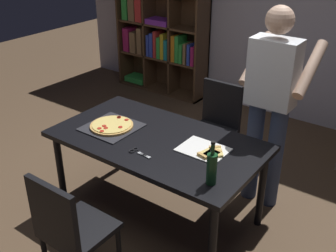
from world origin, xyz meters
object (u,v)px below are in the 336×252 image
Objects in this scene: pepperoni_pizza_on_tray at (112,126)px; dining_table at (157,146)px; person_serving_pizza at (271,98)px; kitchen_scissors at (137,152)px; bookshelf at (159,24)px; chair_far_side at (216,122)px; wine_bottle at (212,168)px; chair_near_camera at (69,227)px.

dining_table is at bearing 9.92° from pepperoni_pizza_on_tray.
kitchen_scissors is at bearing -121.13° from person_serving_pizza.
pepperoni_pizza_on_tray is at bearing -60.78° from bookshelf.
chair_far_side is 4.61× the size of kitchen_scissors.
dining_table is 2.99m from bookshelf.
bookshelf is 6.17× the size of wine_bottle.
pepperoni_pizza_on_tray is 1.33× the size of wine_bottle.
chair_far_side is at bearing -38.47° from bookshelf.
chair_near_camera is at bearing -91.33° from kitchen_scissors.
wine_bottle is (0.66, 0.68, 0.36)m from chair_near_camera.
dining_table is at bearing -90.00° from chair_far_side.
person_serving_pizza reaches higher than kitchen_scissors.
wine_bottle is (0.66, -1.23, 0.36)m from chair_far_side.
bookshelf is (-1.79, 1.42, 0.45)m from chair_far_side.
kitchen_scissors is at bearing 178.70° from wine_bottle.
dining_table is 0.87× the size of bookshelf.
bookshelf reaches higher than chair_near_camera.
bookshelf is at bearing 118.25° from chair_near_camera.
chair_near_camera is 1.01m from wine_bottle.
chair_far_side is 2.14× the size of pepperoni_pizza_on_tray.
dining_table is 0.97× the size of person_serving_pizza.
chair_far_side is at bearing 160.41° from person_serving_pizza.
person_serving_pizza is at bearing 37.90° from pepperoni_pizza_on_tray.
person_serving_pizza is at bearing 92.57° from wine_bottle.
person_serving_pizza is 5.54× the size of wine_bottle.
chair_far_side is at bearing 67.79° from pepperoni_pizza_on_tray.
pepperoni_pizza_on_tray is 0.48m from kitchen_scissors.
bookshelf is 2.82m from pepperoni_pizza_on_tray.
pepperoni_pizza_on_tray is at bearing -142.10° from person_serving_pizza.
dining_table is 4.01× the size of pepperoni_pizza_on_tray.
wine_bottle is (0.05, -1.01, -0.13)m from person_serving_pizza.
person_serving_pizza is at bearing 49.93° from dining_table.
chair_near_camera is 3.81m from bookshelf.
chair_far_side is at bearing 90.00° from dining_table.
chair_far_side is at bearing 90.00° from chair_near_camera.
chair_near_camera reaches higher than pepperoni_pizza_on_tray.
person_serving_pizza is at bearing -34.29° from bookshelf.
kitchen_scissors is (-0.65, 0.01, -0.11)m from wine_bottle.
kitchen_scissors is (0.02, 0.69, 0.24)m from chair_near_camera.
bookshelf reaches higher than pepperoni_pizza_on_tray.
chair_far_side is 1.24m from kitchen_scissors.
chair_far_side is (0.00, 1.91, 0.00)m from chair_near_camera.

